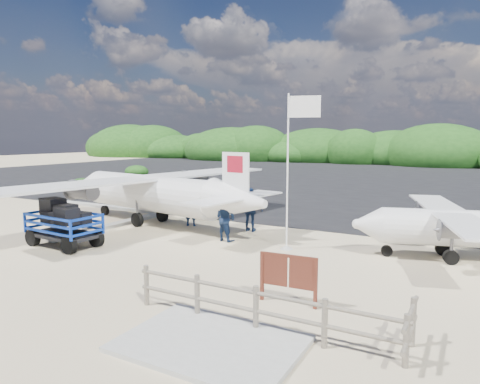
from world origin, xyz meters
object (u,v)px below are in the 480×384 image
at_px(crew_c, 251,210).
at_px(crew_b, 226,218).
at_px(baggage_cart, 65,246).
at_px(signboard, 288,304).
at_px(crew_a, 191,207).
at_px(flagpole, 286,249).
at_px(aircraft_small, 320,173).

bearing_deg(crew_c, crew_b, 80.70).
distance_m(baggage_cart, crew_b, 6.18).
xyz_separation_m(signboard, crew_a, (-7.53, 6.53, 0.89)).
xyz_separation_m(crew_a, crew_b, (2.87, -1.68, 0.02)).
height_order(baggage_cart, crew_b, crew_b).
relative_size(flagpole, crew_a, 3.16).
relative_size(flagpole, signboard, 3.60).
bearing_deg(crew_b, aircraft_small, -66.14).
xyz_separation_m(signboard, crew_b, (-4.66, 4.85, 0.91)).
height_order(crew_a, crew_b, crew_b).
bearing_deg(flagpole, baggage_cart, -154.04).
relative_size(baggage_cart, crew_c, 1.58).
height_order(crew_b, aircraft_small, crew_b).
xyz_separation_m(crew_b, crew_c, (0.10, 1.99, 0.05)).
bearing_deg(aircraft_small, baggage_cart, 76.78).
xyz_separation_m(flagpole, crew_c, (-2.52, 2.01, 0.96)).
bearing_deg(aircraft_small, crew_a, 81.03).
bearing_deg(flagpole, crew_b, 179.47).
bearing_deg(crew_a, aircraft_small, -100.55).
bearing_deg(crew_c, signboard, 117.18).
xyz_separation_m(crew_b, aircraft_small, (-6.76, 32.36, -0.91)).
bearing_deg(crew_c, aircraft_small, -83.81).
distance_m(flagpole, crew_c, 3.37).
height_order(baggage_cart, crew_c, crew_c).
distance_m(baggage_cart, signboard, 9.62).
bearing_deg(signboard, baggage_cart, 169.56).
relative_size(crew_a, crew_c, 0.93).
bearing_deg(signboard, aircraft_small, 103.62).
bearing_deg(crew_c, crew_a, -0.58).
distance_m(flagpole, signboard, 5.24).
bearing_deg(flagpole, crew_a, 162.77).
bearing_deg(baggage_cart, crew_c, 51.89).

